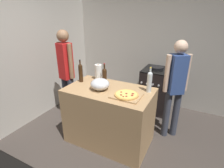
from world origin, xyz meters
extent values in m
cube|color=#3F3833|center=(0.00, 1.20, -0.01)|extent=(4.13, 3.01, 0.02)
cube|color=#BCB7AD|center=(0.00, 2.46, 1.30)|extent=(4.13, 0.10, 2.60)
cube|color=#BCB7AD|center=(-1.82, 1.20, 1.30)|extent=(0.10, 3.01, 2.60)
cube|color=tan|center=(-0.13, 0.71, 0.47)|extent=(1.31, 0.77, 0.93)
cube|color=tan|center=(0.20, 0.60, 0.94)|extent=(0.40, 0.32, 0.02)
cylinder|color=tan|center=(0.20, 0.60, 0.96)|extent=(0.33, 0.33, 0.02)
cylinder|color=#EAC660|center=(0.20, 0.60, 0.97)|extent=(0.29, 0.29, 0.00)
cylinder|color=maroon|center=(0.28, 0.64, 0.98)|extent=(0.03, 0.03, 0.01)
cylinder|color=maroon|center=(0.20, 0.60, 0.98)|extent=(0.03, 0.03, 0.01)
cylinder|color=maroon|center=(0.15, 0.53, 0.98)|extent=(0.03, 0.03, 0.01)
cylinder|color=maroon|center=(0.12, 0.62, 0.98)|extent=(0.03, 0.03, 0.01)
cylinder|color=maroon|center=(0.16, 0.53, 0.98)|extent=(0.02, 0.02, 0.01)
cylinder|color=maroon|center=(0.20, 0.50, 0.98)|extent=(0.02, 0.02, 0.01)
cylinder|color=maroon|center=(0.23, 0.53, 0.98)|extent=(0.03, 0.03, 0.01)
cylinder|color=maroon|center=(0.29, 0.59, 0.98)|extent=(0.03, 0.03, 0.01)
cylinder|color=#B2B2B7|center=(-0.24, 0.64, 0.94)|extent=(0.12, 0.12, 0.01)
ellipsoid|color=silver|center=(-0.24, 0.64, 1.02)|extent=(0.28, 0.28, 0.17)
cylinder|color=white|center=(-0.48, 0.99, 1.07)|extent=(0.12, 0.12, 0.27)
cylinder|color=#997551|center=(-0.48, 0.99, 1.07)|extent=(0.03, 0.03, 0.27)
cylinder|color=#331E0F|center=(-0.69, 0.78, 1.07)|extent=(0.07, 0.07, 0.27)
sphere|color=#331E0F|center=(-0.69, 0.78, 1.20)|extent=(0.07, 0.07, 0.07)
cylinder|color=#331E0F|center=(-0.69, 0.78, 1.26)|extent=(0.02, 0.02, 0.07)
cylinder|color=black|center=(-0.69, 0.78, 1.30)|extent=(0.03, 0.03, 0.01)
cylinder|color=#331E0F|center=(-0.32, 0.92, 1.04)|extent=(0.07, 0.07, 0.20)
sphere|color=#331E0F|center=(-0.32, 0.92, 1.14)|extent=(0.07, 0.07, 0.07)
cylinder|color=#331E0F|center=(-0.32, 0.92, 1.20)|extent=(0.02, 0.02, 0.09)
cylinder|color=maroon|center=(-0.32, 0.92, 1.26)|extent=(0.03, 0.03, 0.01)
cylinder|color=silver|center=(0.43, 0.90, 1.07)|extent=(0.07, 0.07, 0.27)
sphere|color=silver|center=(0.43, 0.90, 1.20)|extent=(0.07, 0.07, 0.07)
cylinder|color=silver|center=(0.43, 0.90, 1.26)|extent=(0.03, 0.03, 0.07)
cylinder|color=gold|center=(0.43, 0.90, 1.30)|extent=(0.03, 0.03, 0.01)
cube|color=black|center=(0.28, 2.06, 0.45)|extent=(0.57, 0.62, 0.91)
cube|color=black|center=(0.28, 2.06, 0.92)|extent=(0.57, 0.62, 0.02)
cylinder|color=silver|center=(0.06, 1.74, 0.71)|extent=(0.04, 0.02, 0.04)
cylinder|color=silver|center=(0.17, 1.74, 0.71)|extent=(0.04, 0.02, 0.04)
cylinder|color=silver|center=(0.28, 1.74, 0.71)|extent=(0.04, 0.02, 0.04)
cylinder|color=silver|center=(0.40, 1.74, 0.71)|extent=(0.04, 0.02, 0.04)
cylinder|color=silver|center=(0.51, 1.74, 0.71)|extent=(0.04, 0.02, 0.04)
cylinder|color=black|center=(0.25, 2.10, 0.95)|extent=(0.27, 0.27, 0.04)
cylinder|color=#383D4C|center=(-1.24, 0.96, 0.43)|extent=(0.11, 0.11, 0.87)
cylinder|color=#383D4C|center=(-1.05, 0.92, 0.43)|extent=(0.11, 0.11, 0.87)
cube|color=red|center=(-1.14, 0.94, 1.19)|extent=(0.25, 0.24, 0.65)
cylinder|color=#936B4C|center=(-1.29, 0.97, 1.21)|extent=(0.08, 0.08, 0.62)
cylinder|color=#936B4C|center=(-0.99, 0.91, 1.21)|extent=(0.08, 0.08, 0.62)
sphere|color=#936B4C|center=(-1.14, 0.94, 1.64)|extent=(0.21, 0.21, 0.21)
cylinder|color=#383D4C|center=(0.81, 1.35, 0.41)|extent=(0.11, 0.11, 0.82)
cylinder|color=#383D4C|center=(0.67, 1.26, 0.41)|extent=(0.11, 0.11, 0.82)
cube|color=#334C8C|center=(0.74, 1.31, 1.13)|extent=(0.30, 0.30, 0.61)
cylinder|color=beige|center=(0.87, 1.40, 1.14)|extent=(0.08, 0.08, 0.58)
cylinder|color=beige|center=(0.61, 1.22, 1.14)|extent=(0.08, 0.08, 0.58)
sphere|color=beige|center=(0.74, 1.31, 1.55)|extent=(0.20, 0.20, 0.20)
camera|label=1|loc=(1.02, -1.42, 2.02)|focal=28.22mm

